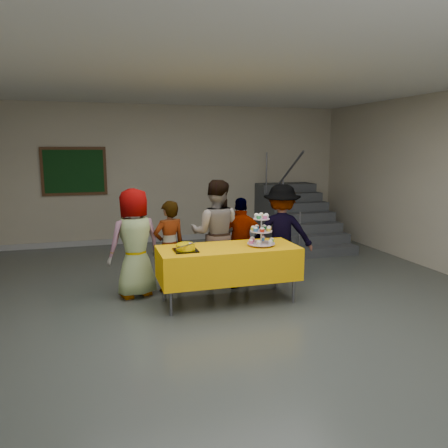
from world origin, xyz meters
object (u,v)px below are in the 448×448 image
object	(u,v)px
noticeboard	(74,171)
schoolchild_a	(135,243)
schoolchild_d	(242,241)
schoolchild_b	(169,246)
schoolchild_e	(281,233)
schoolchild_c	(216,233)
bake_table	(228,262)
cupcake_stand	(261,232)
bear_cake	(186,247)
staircase	(295,220)

from	to	relation	value
noticeboard	schoolchild_a	bearing A→B (deg)	-75.75
schoolchild_a	schoolchild_d	world-z (taller)	schoolchild_a
schoolchild_b	schoolchild_e	world-z (taller)	schoolchild_e
schoolchild_c	schoolchild_e	distance (m)	1.05
schoolchild_a	schoolchild_c	size ratio (longest dim) A/B	0.95
schoolchild_c	noticeboard	bearing A→B (deg)	-36.30
bake_table	noticeboard	xyz separation A→B (m)	(-2.08, 4.13, 1.04)
bake_table	schoolchild_d	distance (m)	0.85
bake_table	schoolchild_d	size ratio (longest dim) A/B	1.40
cupcake_stand	schoolchild_c	size ratio (longest dim) A/B	0.27
schoolchild_a	schoolchild_c	xyz separation A→B (m)	(1.22, 0.16, 0.04)
bear_cake	schoolchild_a	xyz separation A→B (m)	(-0.59, 0.67, -0.06)
schoolchild_c	schoolchild_d	xyz separation A→B (m)	(0.40, -0.05, -0.14)
bake_table	cupcake_stand	world-z (taller)	cupcake_stand
cupcake_stand	noticeboard	size ratio (longest dim) A/B	0.34
staircase	noticeboard	distance (m)	4.86
schoolchild_a	schoolchild_b	world-z (taller)	schoolchild_a
schoolchild_c	staircase	bearing A→B (deg)	-113.58
schoolchild_a	schoolchild_c	distance (m)	1.23
bake_table	bear_cake	world-z (taller)	bear_cake
noticeboard	schoolchild_d	bearing A→B (deg)	-53.65
schoolchild_b	noticeboard	xyz separation A→B (m)	(-1.39, 3.43, 0.93)
schoolchild_b	schoolchild_c	distance (m)	0.74
schoolchild_e	staircase	bearing A→B (deg)	-98.52
bake_table	noticeboard	size ratio (longest dim) A/B	1.45
bake_table	schoolchild_a	world-z (taller)	schoolchild_a
bake_table	staircase	bearing A→B (deg)	51.94
cupcake_stand	schoolchild_c	bearing A→B (deg)	117.32
bear_cake	schoolchild_d	distance (m)	1.30
cupcake_stand	schoolchild_e	distance (m)	0.99
schoolchild_a	noticeboard	distance (m)	3.73
bear_cake	schoolchild_b	size ratio (longest dim) A/B	0.27
schoolchild_b	bear_cake	bearing A→B (deg)	79.66
bear_cake	schoolchild_a	world-z (taller)	schoolchild_a
bake_table	staircase	distance (m)	4.18
bake_table	noticeboard	world-z (taller)	noticeboard
bake_table	schoolchild_e	bearing A→B (deg)	32.74
schoolchild_b	noticeboard	distance (m)	3.82
cupcake_stand	schoolchild_e	bearing A→B (deg)	49.63
cupcake_stand	schoolchild_d	xyz separation A→B (m)	(-0.02, 0.76, -0.29)
schoolchild_b	schoolchild_d	size ratio (longest dim) A/B	1.00
bake_table	schoolchild_d	xyz separation A→B (m)	(0.43, 0.72, 0.12)
schoolchild_e	noticeboard	size ratio (longest dim) A/B	1.18
bear_cake	schoolchild_d	xyz separation A→B (m)	(1.03, 0.78, -0.16)
schoolchild_a	schoolchild_e	distance (m)	2.27
cupcake_stand	schoolchild_e	world-z (taller)	schoolchild_e
schoolchild_d	noticeboard	world-z (taller)	noticeboard
schoolchild_e	schoolchild_c	bearing A→B (deg)	17.81
schoolchild_b	schoolchild_c	world-z (taller)	schoolchild_c
bear_cake	schoolchild_c	size ratio (longest dim) A/B	0.22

